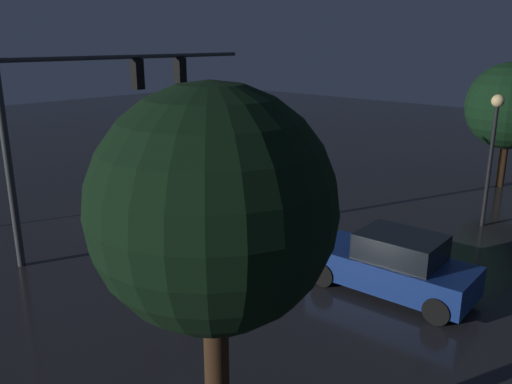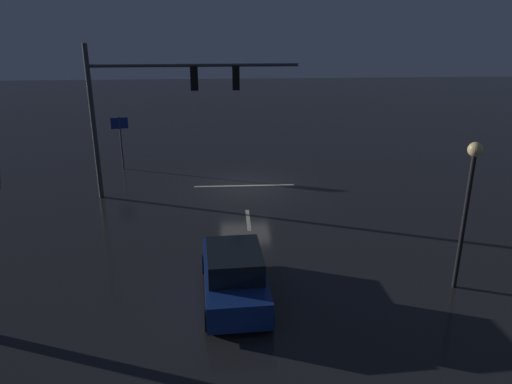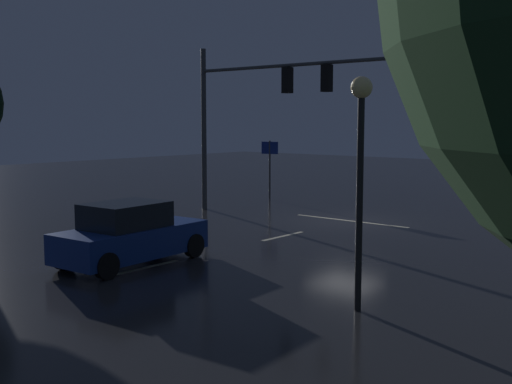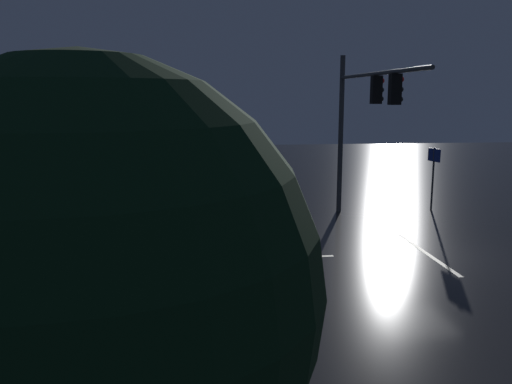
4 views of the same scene
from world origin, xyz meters
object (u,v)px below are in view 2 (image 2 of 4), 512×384
(car_approaching, at_px, (234,275))
(route_sign, at_px, (120,132))
(street_lamp_left_kerb, at_px, (469,188))
(traffic_signal_assembly, at_px, (158,95))

(car_approaching, height_order, route_sign, route_sign)
(car_approaching, xyz_separation_m, route_sign, (5.86, -13.43, 1.31))
(car_approaching, distance_m, route_sign, 14.71)
(car_approaching, height_order, street_lamp_left_kerb, street_lamp_left_kerb)
(traffic_signal_assembly, xyz_separation_m, route_sign, (2.73, -4.35, -2.65))
(traffic_signal_assembly, relative_size, street_lamp_left_kerb, 1.94)
(street_lamp_left_kerb, distance_m, route_sign, 18.51)
(street_lamp_left_kerb, xyz_separation_m, route_sign, (12.90, -13.21, -1.26))
(car_approaching, distance_m, street_lamp_left_kerb, 7.49)
(traffic_signal_assembly, xyz_separation_m, street_lamp_left_kerb, (-10.16, 8.87, -1.39))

